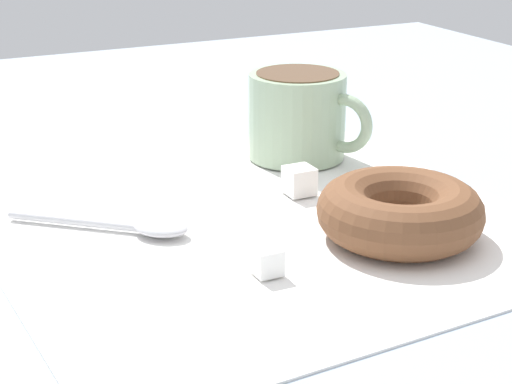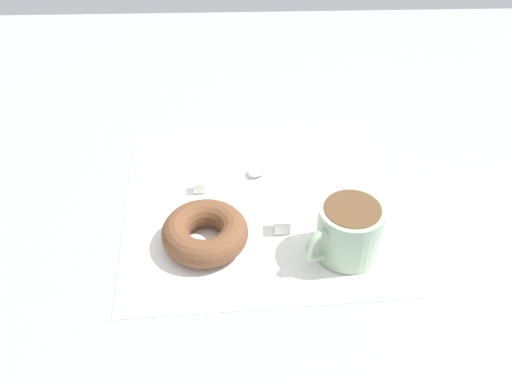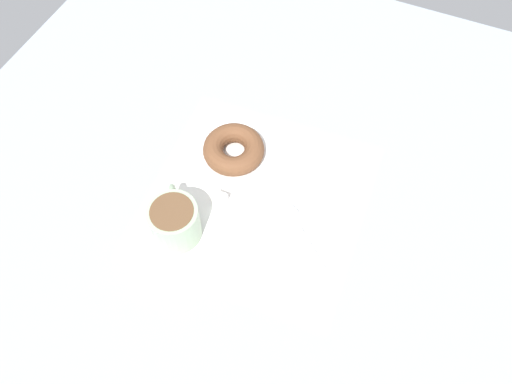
% 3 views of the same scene
% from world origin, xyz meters
% --- Properties ---
extents(ground_plane, '(1.20, 1.20, 0.02)m').
position_xyz_m(ground_plane, '(0.00, 0.00, -0.01)').
color(ground_plane, '#99A8B7').
extents(napkin, '(0.36, 0.36, 0.00)m').
position_xyz_m(napkin, '(-0.02, -0.02, 0.00)').
color(napkin, white).
rests_on(napkin, ground_plane).
extents(coffee_cup, '(0.10, 0.08, 0.07)m').
position_xyz_m(coffee_cup, '(0.09, -0.11, 0.04)').
color(coffee_cup, '#9EB793').
rests_on(coffee_cup, napkin).
extents(donut, '(0.11, 0.11, 0.03)m').
position_xyz_m(donut, '(-0.08, -0.09, 0.02)').
color(donut, brown).
rests_on(donut, napkin).
extents(spoon, '(0.09, 0.11, 0.01)m').
position_xyz_m(spoon, '(-0.00, 0.06, 0.01)').
color(spoon, silver).
rests_on(spoon, napkin).
extents(sugar_cube, '(0.02, 0.02, 0.02)m').
position_xyz_m(sugar_cube, '(-0.09, 0.01, 0.01)').
color(sugar_cube, white).
rests_on(sugar_cube, napkin).
extents(sugar_cube_extra, '(0.02, 0.02, 0.02)m').
position_xyz_m(sugar_cube_extra, '(0.01, -0.07, 0.01)').
color(sugar_cube_extra, white).
rests_on(sugar_cube_extra, napkin).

